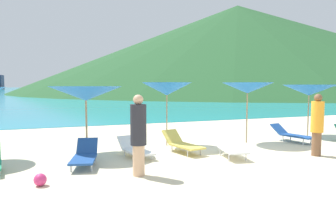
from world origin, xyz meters
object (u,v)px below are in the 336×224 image
lounge_chair_7 (182,143)px  beach_ball (40,180)px  beachgoer_3 (317,123)px  beachgoer_2 (138,133)px  lounge_chair_4 (135,149)px  lounge_chair_2 (231,147)px  lounge_chair_9 (292,134)px  lounge_chair_6 (85,155)px  umbrella_6 (309,90)px  umbrella_3 (86,94)px  umbrella_4 (167,89)px  umbrella_5 (247,88)px

lounge_chair_7 → beach_ball: size_ratio=6.47×
beachgoer_3 → beachgoer_2: bearing=-72.7°
lounge_chair_4 → lounge_chair_2: bearing=-31.2°
lounge_chair_4 → lounge_chair_9: lounge_chair_9 is taller
lounge_chair_6 → lounge_chair_7: 3.11m
umbrella_6 → beach_ball: bearing=-163.2°
beachgoer_3 → lounge_chair_9: bearing=170.4°
lounge_chair_2 → beach_ball: size_ratio=5.72×
umbrella_6 → lounge_chair_7: (-6.22, -1.11, -1.62)m
lounge_chair_9 → beachgoer_3: bearing=-126.5°
umbrella_3 → lounge_chair_9: 7.57m
umbrella_4 → lounge_chair_2: (1.11, -2.35, -1.69)m
lounge_chair_7 → beachgoer_2: beachgoer_2 is taller
lounge_chair_9 → beach_ball: size_ratio=6.66×
beachgoer_3 → umbrella_3: bearing=-97.2°
umbrella_3 → lounge_chair_9: size_ratio=1.34×
lounge_chair_7 → lounge_chair_9: 4.58m
beach_ball → beachgoer_3: bearing=0.8°
lounge_chair_2 → lounge_chair_7: lounge_chair_7 is taller
lounge_chair_7 → umbrella_5: bearing=2.1°
umbrella_4 → lounge_chair_7: size_ratio=1.29×
beachgoer_3 → umbrella_6: bearing=154.5°
umbrella_3 → lounge_chair_7: 3.33m
beachgoer_3 → beach_ball: (-7.67, -0.11, -0.85)m
beach_ball → umbrella_4: bearing=38.4°
umbrella_4 → lounge_chair_4: (-1.51, -1.28, -1.74)m
lounge_chair_2 → lounge_chair_4: bearing=170.0°
beachgoer_2 → beach_ball: size_ratio=7.14×
umbrella_4 → beachgoer_2: bearing=-121.1°
umbrella_6 → lounge_chair_9: size_ratio=1.33×
beachgoer_3 → beach_ball: size_ratio=7.00×
umbrella_3 → lounge_chair_6: size_ratio=1.43×
umbrella_6 → lounge_chair_7: 6.52m
lounge_chair_2 → umbrella_6: bearing=35.4°
umbrella_4 → lounge_chair_9: 5.01m
lounge_chair_9 → lounge_chair_7: bearing=172.2°
lounge_chair_9 → lounge_chair_2: bearing=-169.7°
lounge_chair_6 → beachgoer_3: 6.76m
beachgoer_2 → lounge_chair_4: bearing=-56.9°
lounge_chair_4 → lounge_chair_6: lounge_chair_6 is taller
umbrella_6 → lounge_chair_2: 5.83m
umbrella_4 → beachgoer_3: umbrella_4 is taller
lounge_chair_7 → beachgoer_2: size_ratio=0.91×
lounge_chair_4 → beachgoer_2: bearing=-112.0°
lounge_chair_7 → beachgoer_3: bearing=-39.7°
umbrella_3 → lounge_chair_6: bearing=-99.4°
umbrella_4 → umbrella_3: bearing=-172.0°
umbrella_3 → umbrella_6: size_ratio=1.01×
lounge_chair_7 → beachgoer_3: (3.54, -1.90, 0.69)m
beachgoer_2 → beachgoer_3: (5.54, 0.11, -0.02)m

